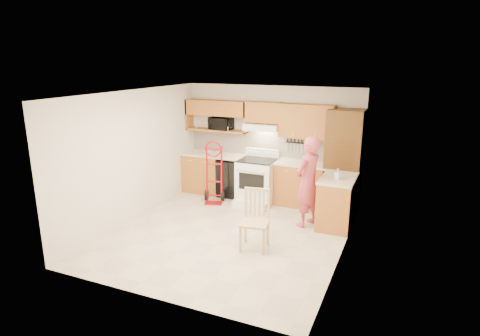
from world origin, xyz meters
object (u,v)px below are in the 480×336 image
Objects in this scene: range at (256,178)px; person at (308,182)px; microwave at (221,123)px; dining_chair at (255,221)px; hand_truck at (214,175)px.

range is 1.52m from person.
microwave is 1.54m from range.
microwave is 3.25m from dining_chair.
microwave reaches higher than hand_truck.
hand_truck is (-2.17, 0.43, -0.23)m from person.
microwave reaches higher than range.
dining_chair is (1.80, -2.47, -1.14)m from microwave.
person is 1.38× the size of hand_truck.
person is (2.34, -1.16, -0.78)m from microwave.
microwave reaches higher than person.
microwave is 0.41× the size of hand_truck.
hand_truck is at bearing -160.59° from range.
dining_chair is (-0.54, -1.30, -0.36)m from person.
dining_chair is at bearing -0.70° from person.
hand_truck is at bearing 123.35° from dining_chair.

